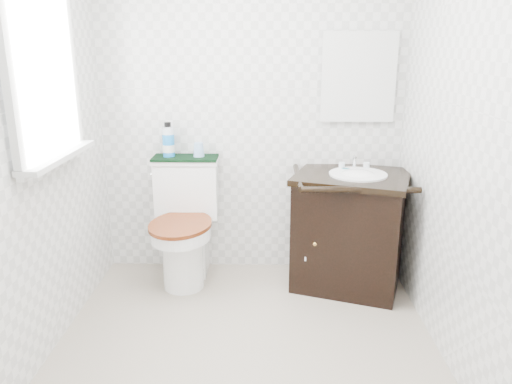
{
  "coord_description": "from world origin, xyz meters",
  "views": [
    {
      "loc": [
        0.11,
        -2.41,
        1.67
      ],
      "look_at": [
        0.04,
        0.75,
        0.73
      ],
      "focal_mm": 35.0,
      "sensor_mm": 36.0,
      "label": 1
    }
  ],
  "objects_px": {
    "vanity": "(350,227)",
    "cup": "(199,150)",
    "trash_bin": "(314,270)",
    "toilet": "(185,230)",
    "mouthwash_bottle": "(168,141)"
  },
  "relations": [
    {
      "from": "vanity",
      "to": "cup",
      "type": "height_order",
      "value": "cup"
    },
    {
      "from": "vanity",
      "to": "cup",
      "type": "bearing_deg",
      "value": 169.77
    },
    {
      "from": "vanity",
      "to": "mouthwash_bottle",
      "type": "relative_size",
      "value": 3.73
    },
    {
      "from": "toilet",
      "to": "cup",
      "type": "relative_size",
      "value": 8.73
    },
    {
      "from": "trash_bin",
      "to": "vanity",
      "type": "bearing_deg",
      "value": 21.97
    },
    {
      "from": "mouthwash_bottle",
      "to": "vanity",
      "type": "bearing_deg",
      "value": -8.56
    },
    {
      "from": "trash_bin",
      "to": "cup",
      "type": "bearing_deg",
      "value": 160.12
    },
    {
      "from": "trash_bin",
      "to": "cup",
      "type": "height_order",
      "value": "cup"
    },
    {
      "from": "vanity",
      "to": "cup",
      "type": "relative_size",
      "value": 9.15
    },
    {
      "from": "trash_bin",
      "to": "mouthwash_bottle",
      "type": "height_order",
      "value": "mouthwash_bottle"
    },
    {
      "from": "toilet",
      "to": "cup",
      "type": "height_order",
      "value": "cup"
    },
    {
      "from": "cup",
      "to": "vanity",
      "type": "bearing_deg",
      "value": -10.23
    },
    {
      "from": "toilet",
      "to": "trash_bin",
      "type": "relative_size",
      "value": 3.0
    },
    {
      "from": "cup",
      "to": "mouthwash_bottle",
      "type": "bearing_deg",
      "value": 179.96
    },
    {
      "from": "vanity",
      "to": "trash_bin",
      "type": "bearing_deg",
      "value": -158.03
    }
  ]
}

